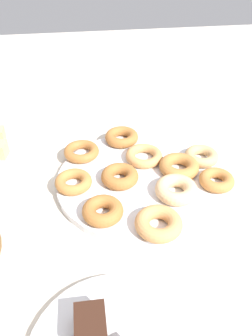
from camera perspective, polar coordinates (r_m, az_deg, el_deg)
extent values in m
plane|color=beige|center=(0.77, 2.22, -2.54)|extent=(2.40, 2.40, 0.00)
cylinder|color=silver|center=(0.76, 2.23, -2.07)|extent=(0.37, 0.37, 0.02)
torus|color=#AD6B33|center=(0.74, -1.05, -1.41)|extent=(0.10, 0.10, 0.03)
torus|color=#EABC84|center=(0.71, 8.53, -3.64)|extent=(0.13, 0.13, 0.03)
torus|color=tan|center=(0.82, 12.67, 1.98)|extent=(0.11, 0.11, 0.02)
torus|color=#BC7A3D|center=(0.76, 15.11, -1.99)|extent=(0.08, 0.08, 0.02)
torus|color=tan|center=(0.80, 3.08, 2.07)|extent=(0.12, 0.12, 0.02)
torus|color=#AD6B33|center=(0.82, -7.55, 2.80)|extent=(0.12, 0.12, 0.02)
torus|color=#BC7A3D|center=(0.74, -8.90, -2.31)|extent=(0.11, 0.11, 0.02)
torus|color=#AD6B33|center=(0.66, -3.96, -7.23)|extent=(0.11, 0.11, 0.03)
torus|color=tan|center=(0.64, 5.54, -9.33)|extent=(0.13, 0.13, 0.03)
torus|color=#AD6B33|center=(0.87, -0.74, 5.27)|extent=(0.12, 0.12, 0.03)
torus|color=#BC7A3D|center=(0.77, 8.98, 0.26)|extent=(0.11, 0.11, 0.03)
cube|color=#381E14|center=(0.52, -6.01, -25.12)|extent=(0.06, 0.04, 0.04)
cylinder|color=silver|center=(0.87, -19.96, 2.10)|extent=(0.18, 0.18, 0.04)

